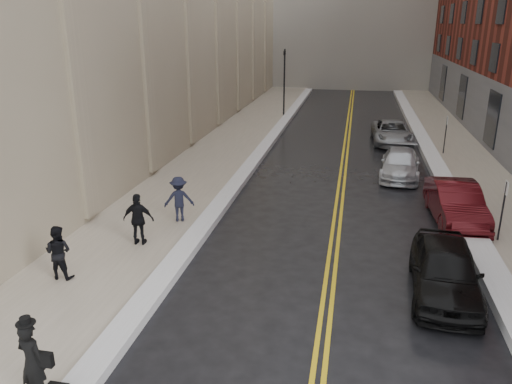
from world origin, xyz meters
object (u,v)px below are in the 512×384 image
at_px(pedestrian_b, 179,199).
at_px(car_silver_far, 392,132).
at_px(pedestrian_main, 32,362).
at_px(car_black, 445,270).
at_px(pedestrian_a, 58,252).
at_px(pedestrian_c, 139,219).
at_px(car_maroon, 456,203).
at_px(car_silver_near, 400,164).

bearing_deg(pedestrian_b, car_silver_far, -139.45).
bearing_deg(pedestrian_main, pedestrian_b, -75.08).
xyz_separation_m(car_black, pedestrian_a, (-10.66, -1.43, 0.20)).
bearing_deg(pedestrian_b, pedestrian_a, 48.58).
bearing_deg(pedestrian_c, car_black, 167.41).
bearing_deg(pedestrian_a, pedestrian_b, -111.82).
bearing_deg(car_maroon, pedestrian_main, -133.13).
relative_size(pedestrian_b, pedestrian_c, 0.97).
bearing_deg(pedestrian_c, pedestrian_b, -110.40).
bearing_deg(car_silver_far, pedestrian_main, -110.73).
bearing_deg(car_silver_far, car_silver_near, -92.55).
bearing_deg(car_maroon, car_silver_near, 102.47).
relative_size(car_maroon, pedestrian_main, 2.63).
bearing_deg(car_silver_far, pedestrian_b, -121.79).
distance_m(car_black, car_silver_near, 11.24).
bearing_deg(pedestrian_main, pedestrian_a, -50.85).
height_order(car_silver_near, pedestrian_c, pedestrian_c).
bearing_deg(car_silver_near, pedestrian_main, -109.59).
distance_m(car_maroon, pedestrian_b, 10.27).
distance_m(car_maroon, pedestrian_a, 13.85).
height_order(car_silver_far, pedestrian_b, pedestrian_b).
distance_m(car_black, car_maroon, 5.81).
bearing_deg(car_maroon, car_silver_far, 93.57).
height_order(pedestrian_main, pedestrian_b, pedestrian_main).
relative_size(car_maroon, pedestrian_c, 2.57).
bearing_deg(pedestrian_a, car_maroon, -149.73).
xyz_separation_m(car_black, pedestrian_c, (-9.38, 1.18, 0.27)).
relative_size(car_maroon, pedestrian_b, 2.66).
bearing_deg(pedestrian_a, car_silver_near, -129.69).
height_order(car_silver_near, pedestrian_main, pedestrian_main).
relative_size(car_silver_near, pedestrian_a, 2.76).
relative_size(pedestrian_main, pedestrian_c, 0.98).
bearing_deg(car_maroon, pedestrian_a, -152.71).
bearing_deg(car_silver_near, pedestrian_a, -123.70).
distance_m(car_black, pedestrian_a, 10.76).
height_order(pedestrian_main, pedestrian_c, pedestrian_c).
distance_m(car_black, pedestrian_main, 10.29).
distance_m(pedestrian_main, pedestrian_c, 7.20).
bearing_deg(pedestrian_c, car_silver_far, -123.02).
bearing_deg(car_black, car_silver_far, 94.72).
bearing_deg(pedestrian_main, car_silver_near, -102.54).
xyz_separation_m(pedestrian_a, pedestrian_c, (1.28, 2.60, 0.08)).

